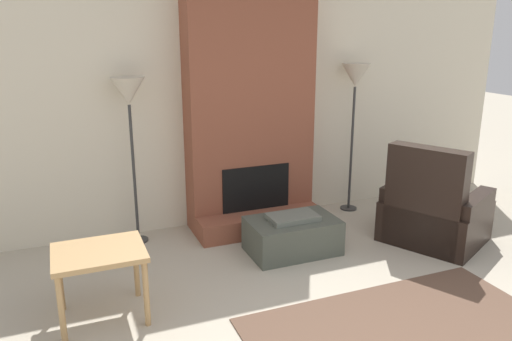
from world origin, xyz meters
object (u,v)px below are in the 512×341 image
at_px(floor_lamp_left, 129,98).
at_px(floor_lamp_right, 355,82).
at_px(ottoman, 292,235).
at_px(side_table, 99,260).
at_px(armchair, 432,214).

bearing_deg(floor_lamp_left, floor_lamp_right, 0.00).
height_order(floor_lamp_left, floor_lamp_right, floor_lamp_right).
xyz_separation_m(floor_lamp_left, floor_lamp_right, (2.57, 0.00, 0.06)).
bearing_deg(ottoman, floor_lamp_left, 148.56).
xyz_separation_m(side_table, floor_lamp_right, (3.05, 1.36, 1.08)).
xyz_separation_m(ottoman, floor_lamp_right, (1.19, 0.85, 1.38)).
bearing_deg(armchair, ottoman, 49.93).
xyz_separation_m(ottoman, side_table, (-1.87, -0.51, 0.30)).
bearing_deg(side_table, armchair, 3.16).
relative_size(side_table, floor_lamp_right, 0.38).
xyz_separation_m(armchair, floor_lamp_right, (-0.25, 1.17, 1.25)).
height_order(armchair, side_table, armchair).
xyz_separation_m(ottoman, floor_lamp_left, (-1.38, 0.85, 1.32)).
relative_size(armchair, floor_lamp_left, 0.71).
distance_m(ottoman, armchair, 1.48).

